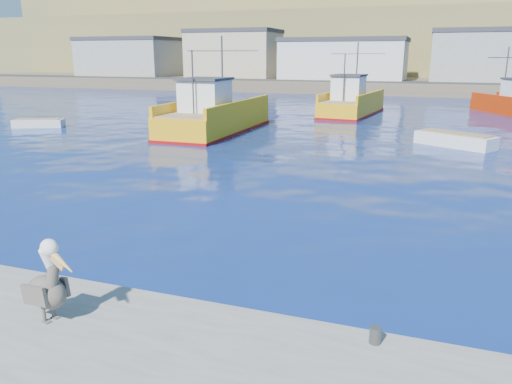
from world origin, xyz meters
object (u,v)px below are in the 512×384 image
skiff_left (39,124)px  skiff_mid (455,141)px  boat_orange (509,102)px  pelican (48,286)px  trawler_yellow_a (215,117)px  trawler_yellow_b (351,104)px

skiff_left → skiff_mid: skiff_mid is taller
boat_orange → skiff_mid: bearing=-104.2°
boat_orange → pelican: bearing=-105.7°
skiff_left → skiff_mid: 29.14m
trawler_yellow_a → skiff_mid: trawler_yellow_a is taller
skiff_left → skiff_mid: bearing=3.4°
skiff_left → pelican: 31.61m
trawler_yellow_a → trawler_yellow_b: 15.55m
trawler_yellow_a → pelican: size_ratio=7.27×
skiff_left → pelican: (21.50, -23.15, 0.95)m
trawler_yellow_b → boat_orange: 14.74m
trawler_yellow_a → boat_orange: bearing=43.4°
trawler_yellow_b → boat_orange: size_ratio=1.35×
skiff_left → skiff_mid: (29.09, 1.75, 0.07)m
trawler_yellow_a → skiff_left: bearing=-170.7°
trawler_yellow_a → skiff_left: (-13.42, -2.20, -0.82)m
boat_orange → skiff_left: bearing=-147.4°
trawler_yellow_b → skiff_left: bearing=-142.4°
pelican → trawler_yellow_a: bearing=107.7°
skiff_mid → pelican: pelican is taller
skiff_left → boat_orange: bearing=32.6°
boat_orange → pelican: boat_orange is taller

